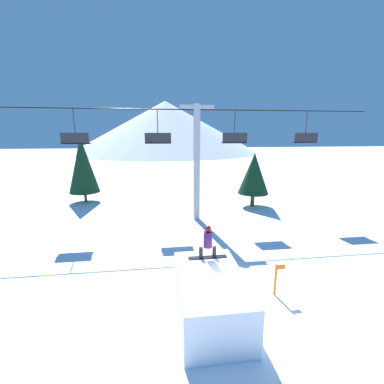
% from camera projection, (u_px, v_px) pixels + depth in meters
% --- Properties ---
extents(ground_plane, '(220.00, 220.00, 0.00)m').
position_uv_depth(ground_plane, '(246.00, 323.00, 8.77)').
color(ground_plane, white).
extents(mountain_ridge, '(62.62, 62.62, 16.96)m').
position_uv_depth(mountain_ridge, '(166.00, 127.00, 87.42)').
color(mountain_ridge, silver).
rests_on(mountain_ridge, ground_plane).
extents(snow_ramp, '(2.24, 3.84, 1.63)m').
position_uv_depth(snow_ramp, '(210.00, 297.00, 8.88)').
color(snow_ramp, white).
rests_on(snow_ramp, ground_plane).
extents(snowboarder, '(1.51, 0.33, 1.32)m').
position_uv_depth(snowboarder, '(208.00, 242.00, 9.81)').
color(snowboarder, black).
rests_on(snowboarder, snow_ramp).
extents(chairlift, '(25.75, 0.49, 8.35)m').
position_uv_depth(chairlift, '(197.00, 153.00, 18.40)').
color(chairlift, '#9E9EA3').
rests_on(chairlift, ground_plane).
extents(pine_tree_near, '(2.68, 2.68, 4.73)m').
position_uv_depth(pine_tree_near, '(254.00, 174.00, 22.34)').
color(pine_tree_near, '#4C3823').
rests_on(pine_tree_near, ground_plane).
extents(pine_tree_far, '(2.74, 2.74, 6.07)m').
position_uv_depth(pine_tree_far, '(83.00, 165.00, 23.61)').
color(pine_tree_far, '#4C3823').
rests_on(pine_tree_far, ground_plane).
extents(trail_marker, '(0.41, 0.10, 1.34)m').
position_uv_depth(trail_marker, '(276.00, 279.00, 10.17)').
color(trail_marker, orange).
rests_on(trail_marker, ground_plane).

